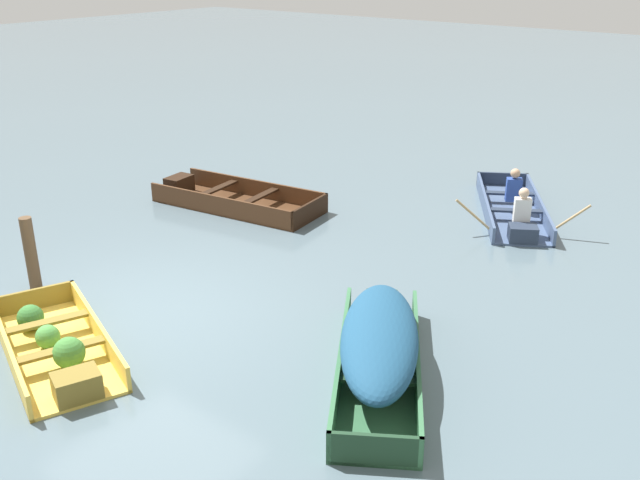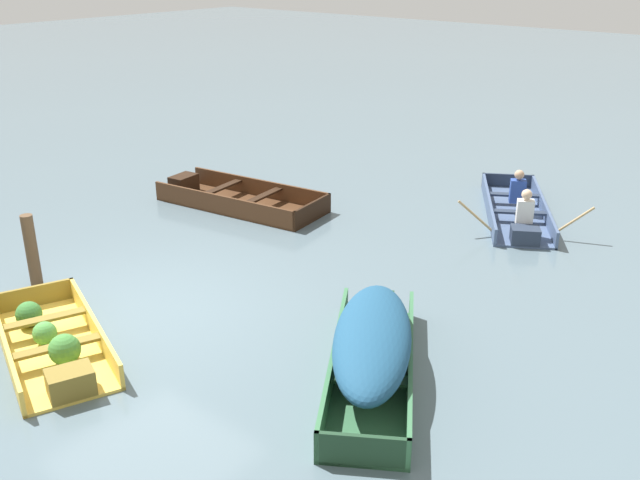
% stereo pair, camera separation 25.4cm
% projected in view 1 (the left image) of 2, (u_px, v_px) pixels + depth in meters
% --- Properties ---
extents(ground_plane, '(80.00, 80.00, 0.00)m').
position_uv_depth(ground_plane, '(140.00, 313.00, 9.84)').
color(ground_plane, slate).
extents(dinghy_yellow_foreground, '(2.87, 1.97, 0.42)m').
position_uv_depth(dinghy_yellow_foreground, '(56.00, 346.00, 8.75)').
color(dinghy_yellow_foreground, '#E5BC47').
rests_on(dinghy_yellow_foreground, ground).
extents(skiff_green_near_moored, '(2.51, 3.19, 0.78)m').
position_uv_depth(skiff_green_near_moored, '(379.00, 343.00, 8.24)').
color(skiff_green_near_moored, '#387047').
rests_on(skiff_green_near_moored, ground).
extents(skiff_dark_varnish_mid_moored, '(3.47, 1.68, 0.38)m').
position_uv_depth(skiff_dark_varnish_mid_moored, '(232.00, 199.00, 13.95)').
color(skiff_dark_varnish_mid_moored, '#4C2D19').
rests_on(skiff_dark_varnish_mid_moored, ground).
extents(rowboat_slate_blue_with_crew, '(2.91, 3.38, 0.88)m').
position_uv_depth(rowboat_slate_blue_with_crew, '(513.00, 209.00, 13.31)').
color(rowboat_slate_blue_with_crew, '#475B7F').
rests_on(rowboat_slate_blue_with_crew, ground).
extents(mooring_post, '(0.18, 0.18, 1.12)m').
position_uv_depth(mooring_post, '(31.00, 254.00, 10.37)').
color(mooring_post, brown).
rests_on(mooring_post, ground).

